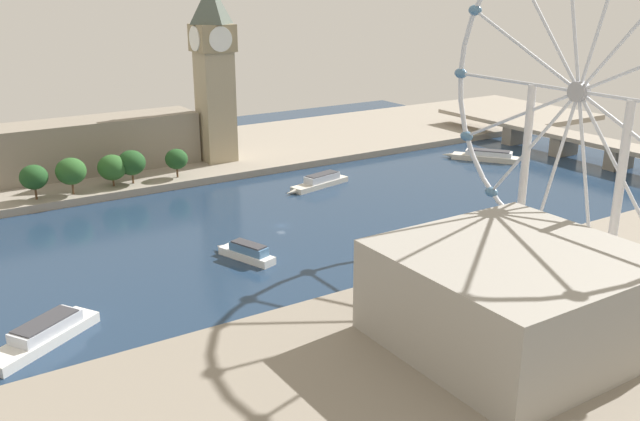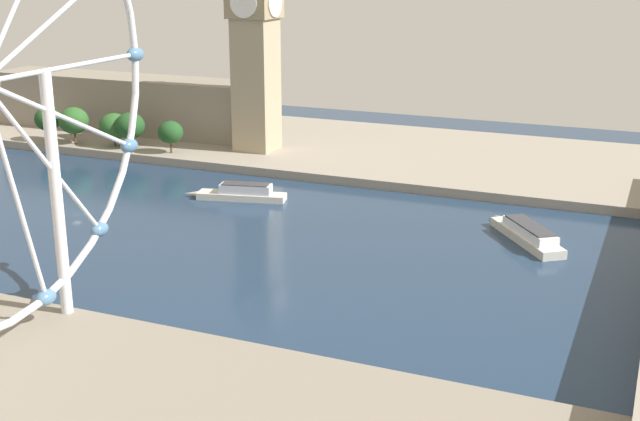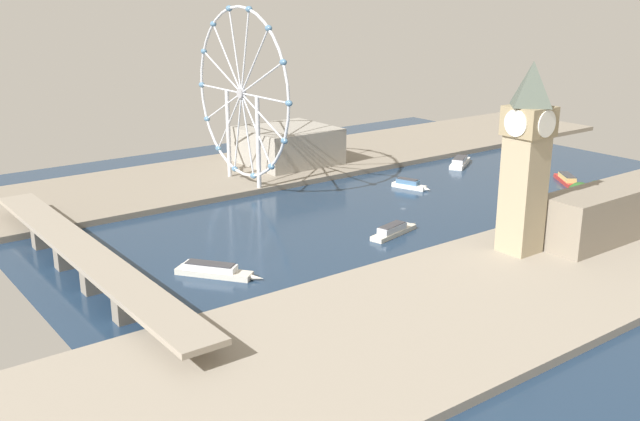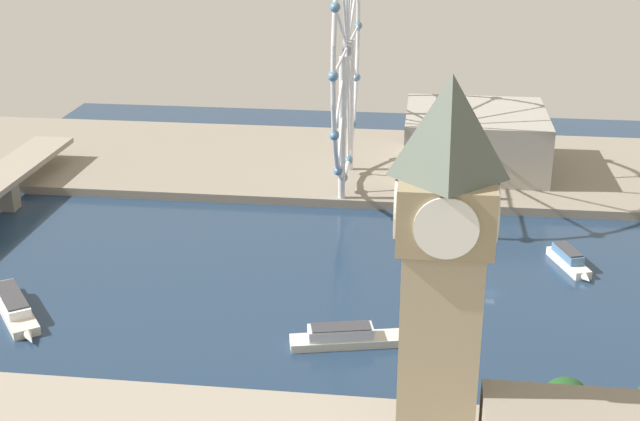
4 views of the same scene
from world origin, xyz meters
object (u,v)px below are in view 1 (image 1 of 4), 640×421
(tour_boat_0, at_px, (246,252))
(tour_boat_2, at_px, (42,336))
(tour_boat_3, at_px, (320,182))
(clock_tower, at_px, (214,70))
(parliament_block, at_px, (57,149))
(riverside_hall, at_px, (514,297))
(tour_boat_1, at_px, (485,156))
(ferris_wheel, at_px, (578,95))
(river_bridge, at_px, (591,144))

(tour_boat_0, distance_m, tour_boat_2, 67.38)
(tour_boat_0, xyz_separation_m, tour_boat_3, (-53.84, 61.09, -0.13))
(tour_boat_0, distance_m, tour_boat_3, 81.43)
(clock_tower, height_order, tour_boat_2, clock_tower)
(clock_tower, height_order, parliament_block, clock_tower)
(riverside_hall, xyz_separation_m, tour_boat_1, (-130.96, 124.78, -11.77))
(ferris_wheel, height_order, tour_boat_3, ferris_wheel)
(parliament_block, xyz_separation_m, tour_boat_3, (64.01, 88.11, -12.02))
(tour_boat_1, height_order, tour_boat_3, tour_boat_3)
(river_bridge, xyz_separation_m, tour_boat_1, (-27.77, -39.70, -5.93))
(riverside_hall, bearing_deg, ferris_wheel, 117.74)
(tour_boat_0, bearing_deg, tour_boat_2, 89.59)
(riverside_hall, relative_size, tour_boat_0, 2.29)
(clock_tower, distance_m, tour_boat_2, 169.44)
(clock_tower, height_order, tour_boat_0, clock_tower)
(river_bridge, bearing_deg, tour_boat_2, -80.61)
(clock_tower, height_order, riverside_hall, clock_tower)
(clock_tower, distance_m, tour_boat_3, 69.92)
(tour_boat_1, bearing_deg, river_bridge, -161.96)
(clock_tower, relative_size, tour_boat_3, 2.37)
(tour_boat_1, bearing_deg, ferris_wheel, 106.76)
(tour_boat_0, relative_size, tour_boat_2, 0.71)
(tour_boat_1, bearing_deg, clock_tower, 25.29)
(parliament_block, xyz_separation_m, riverside_hall, (200.32, 52.12, -0.18))
(clock_tower, height_order, tour_boat_3, clock_tower)
(tour_boat_0, bearing_deg, ferris_wheel, -147.59)
(parliament_block, height_order, tour_boat_0, parliament_block)
(riverside_hall, height_order, tour_boat_2, riverside_hall)
(riverside_hall, xyz_separation_m, river_bridge, (-103.18, 164.48, -5.84))
(parliament_block, distance_m, tour_boat_0, 121.49)
(clock_tower, relative_size, tour_boat_1, 2.47)
(tour_boat_0, bearing_deg, tour_boat_3, -67.36)
(tour_boat_1, bearing_deg, tour_boat_3, 49.56)
(parliament_block, relative_size, riverside_hall, 2.25)
(riverside_hall, bearing_deg, clock_tower, 175.53)
(riverside_hall, height_order, river_bridge, riverside_hall)
(parliament_block, relative_size, tour_boat_2, 3.67)
(riverside_hall, height_order, tour_boat_3, riverside_hall)
(clock_tower, xyz_separation_m, tour_boat_1, (57.81, 110.02, -40.99))
(ferris_wheel, relative_size, riverside_hall, 1.82)
(tour_boat_3, bearing_deg, clock_tower, -80.97)
(clock_tower, distance_m, ferris_wheel, 167.48)
(tour_boat_1, relative_size, tour_boat_2, 0.97)
(parliament_block, relative_size, tour_boat_1, 3.77)
(river_bridge, relative_size, tour_boat_2, 6.02)
(riverside_hall, bearing_deg, river_bridge, 122.10)
(clock_tower, bearing_deg, tour_boat_0, -20.56)
(clock_tower, bearing_deg, tour_boat_1, 62.28)
(riverside_hall, xyz_separation_m, tour_boat_0, (-82.47, -25.11, -11.71))
(river_bridge, height_order, tour_boat_1, river_bridge)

